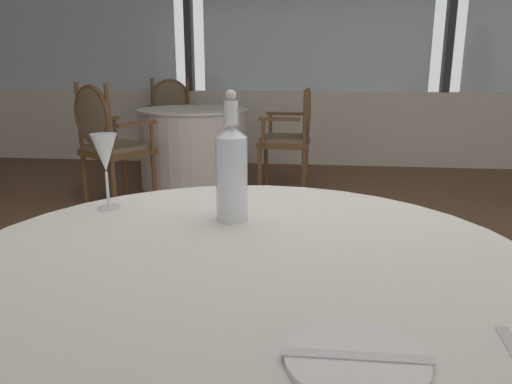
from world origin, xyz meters
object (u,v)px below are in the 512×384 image
dining_chair_0_0 (293,131)px  dining_chair_0_1 (173,116)px  wine_glass (105,155)px  side_plate (356,360)px  water_bottle (232,170)px  dining_chair_0_2 (107,136)px

dining_chair_0_0 → dining_chair_0_1: 1.65m
dining_chair_0_0 → wine_glass: bearing=85.4°
dining_chair_0_1 → side_plate: bearing=-8.8°
water_bottle → wine_glass: size_ratio=1.58×
water_bottle → dining_chair_0_1: (-1.37, 4.16, -0.29)m
dining_chair_0_0 → dining_chair_0_1: (-1.40, 0.88, 0.04)m
side_plate → dining_chair_0_0: (-0.24, 3.88, -0.20)m
side_plate → dining_chair_0_1: 5.04m
wine_glass → dining_chair_0_1: dining_chair_0_1 is taller
dining_chair_0_2 → wine_glass: bearing=-124.0°
dining_chair_0_0 → dining_chair_0_2: 1.66m
water_bottle → wine_glass: bearing=170.1°
side_plate → water_bottle: bearing=114.1°
dining_chair_0_0 → dining_chair_0_2: dining_chair_0_2 is taller
wine_glass → dining_chair_0_0: 3.26m
water_bottle → dining_chair_0_0: bearing=89.6°
side_plate → wine_glass: (-0.63, 0.66, 0.15)m
water_bottle → dining_chair_0_1: 4.39m
side_plate → water_bottle: size_ratio=0.58×
dining_chair_0_1 → dining_chair_0_0: bearing=29.9°
water_bottle → dining_chair_0_0: water_bottle is taller
side_plate → dining_chair_0_2: bearing=118.8°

